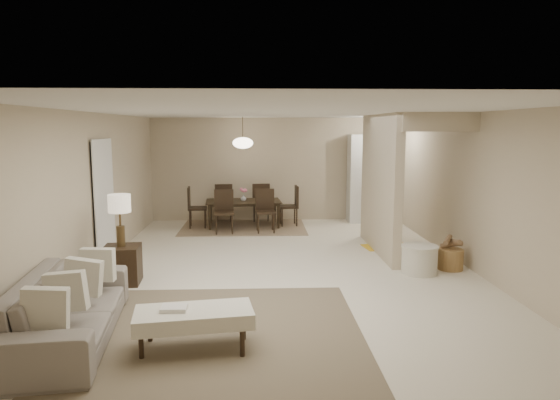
{
  "coord_description": "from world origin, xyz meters",
  "views": [
    {
      "loc": [
        -0.39,
        -7.66,
        2.26
      ],
      "look_at": [
        -0.04,
        0.67,
        1.05
      ],
      "focal_mm": 32.0,
      "sensor_mm": 36.0,
      "label": 1
    }
  ],
  "objects_px": {
    "ottoman_bench": "(194,318)",
    "dining_table": "(244,214)",
    "pantry_cabinet": "(373,179)",
    "sofa": "(67,309)",
    "side_table": "(122,265)",
    "round_pouf": "(419,260)",
    "wicker_basket": "(451,259)"
  },
  "relations": [
    {
      "from": "ottoman_bench",
      "to": "dining_table",
      "type": "xyz_separation_m",
      "value": [
        0.31,
        6.43,
        -0.04
      ]
    },
    {
      "from": "pantry_cabinet",
      "to": "sofa",
      "type": "xyz_separation_m",
      "value": [
        -4.8,
        -6.62,
        -0.7
      ]
    },
    {
      "from": "pantry_cabinet",
      "to": "side_table",
      "type": "bearing_deg",
      "value": -135.55
    },
    {
      "from": "round_pouf",
      "to": "sofa",
      "type": "bearing_deg",
      "value": -153.39
    },
    {
      "from": "sofa",
      "to": "wicker_basket",
      "type": "xyz_separation_m",
      "value": [
        5.13,
        2.47,
        -0.18
      ]
    },
    {
      "from": "ottoman_bench",
      "to": "wicker_basket",
      "type": "bearing_deg",
      "value": 28.09
    },
    {
      "from": "sofa",
      "to": "pantry_cabinet",
      "type": "bearing_deg",
      "value": -42.69
    },
    {
      "from": "ottoman_bench",
      "to": "round_pouf",
      "type": "relative_size",
      "value": 2.21
    },
    {
      "from": "dining_table",
      "to": "ottoman_bench",
      "type": "bearing_deg",
      "value": -96.98
    },
    {
      "from": "dining_table",
      "to": "side_table",
      "type": "bearing_deg",
      "value": -115.73
    },
    {
      "from": "ottoman_bench",
      "to": "dining_table",
      "type": "relative_size",
      "value": 0.74
    },
    {
      "from": "ottoman_bench",
      "to": "sofa",
      "type": "bearing_deg",
      "value": 159.32
    },
    {
      "from": "pantry_cabinet",
      "to": "ottoman_bench",
      "type": "bearing_deg",
      "value": -116.27
    },
    {
      "from": "round_pouf",
      "to": "dining_table",
      "type": "xyz_separation_m",
      "value": [
        -2.86,
        3.85,
        0.08
      ]
    },
    {
      "from": "sofa",
      "to": "dining_table",
      "type": "bearing_deg",
      "value": -22.2
    },
    {
      "from": "pantry_cabinet",
      "to": "wicker_basket",
      "type": "bearing_deg",
      "value": -85.52
    },
    {
      "from": "wicker_basket",
      "to": "ottoman_bench",
      "type": "bearing_deg",
      "value": -143.46
    },
    {
      "from": "wicker_basket",
      "to": "pantry_cabinet",
      "type": "bearing_deg",
      "value": 94.48
    },
    {
      "from": "pantry_cabinet",
      "to": "round_pouf",
      "type": "relative_size",
      "value": 3.7
    },
    {
      "from": "sofa",
      "to": "ottoman_bench",
      "type": "distance_m",
      "value": 1.42
    },
    {
      "from": "side_table",
      "to": "round_pouf",
      "type": "height_order",
      "value": "side_table"
    },
    {
      "from": "ottoman_bench",
      "to": "round_pouf",
      "type": "xyz_separation_m",
      "value": [
        3.17,
        2.58,
        -0.12
      ]
    },
    {
      "from": "round_pouf",
      "to": "wicker_basket",
      "type": "distance_m",
      "value": 0.61
    },
    {
      "from": "round_pouf",
      "to": "wicker_basket",
      "type": "xyz_separation_m",
      "value": [
        0.57,
        0.19,
        -0.05
      ]
    },
    {
      "from": "sofa",
      "to": "ottoman_bench",
      "type": "relative_size",
      "value": 1.89
    },
    {
      "from": "pantry_cabinet",
      "to": "round_pouf",
      "type": "bearing_deg",
      "value": -93.27
    },
    {
      "from": "sofa",
      "to": "ottoman_bench",
      "type": "height_order",
      "value": "sofa"
    },
    {
      "from": "side_table",
      "to": "round_pouf",
      "type": "xyz_separation_m",
      "value": [
        4.5,
        0.32,
        -0.06
      ]
    },
    {
      "from": "dining_table",
      "to": "wicker_basket",
      "type": "bearing_deg",
      "value": -51.09
    },
    {
      "from": "side_table",
      "to": "dining_table",
      "type": "bearing_deg",
      "value": 68.49
    },
    {
      "from": "round_pouf",
      "to": "wicker_basket",
      "type": "relative_size",
      "value": 1.44
    },
    {
      "from": "pantry_cabinet",
      "to": "wicker_basket",
      "type": "xyz_separation_m",
      "value": [
        0.33,
        -4.15,
        -0.88
      ]
    }
  ]
}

